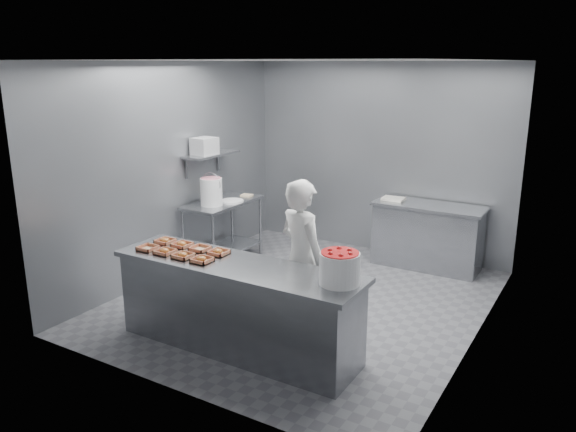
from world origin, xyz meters
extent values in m
plane|color=#4C4C51|center=(0.00, 0.00, 0.00)|extent=(4.50, 4.50, 0.00)
plane|color=white|center=(0.00, 0.00, 2.80)|extent=(4.50, 4.50, 0.00)
cube|color=slate|center=(0.00, 2.25, 1.40)|extent=(4.00, 0.04, 2.80)
cube|color=slate|center=(-2.00, 0.00, 1.40)|extent=(0.04, 4.50, 2.80)
cube|color=slate|center=(2.00, 0.00, 1.40)|extent=(0.04, 4.50, 2.80)
cube|color=slate|center=(0.00, -1.35, 0.88)|extent=(2.60, 0.70, 0.05)
cube|color=slate|center=(0.00, -1.35, 0.42)|extent=(2.50, 0.64, 0.85)
cube|color=slate|center=(-1.65, 0.60, 0.88)|extent=(0.60, 1.20, 0.04)
cube|color=slate|center=(-1.65, 0.60, 0.20)|extent=(0.56, 1.15, 0.03)
cylinder|color=slate|center=(-1.91, 0.04, 0.44)|extent=(0.04, 0.04, 0.88)
cylinder|color=slate|center=(-1.39, 0.04, 0.44)|extent=(0.04, 0.04, 0.88)
cylinder|color=slate|center=(-1.91, 1.16, 0.44)|extent=(0.04, 0.04, 0.88)
cylinder|color=slate|center=(-1.39, 1.16, 0.44)|extent=(0.04, 0.04, 0.88)
cube|color=slate|center=(0.90, 1.90, 0.88)|extent=(1.50, 0.60, 0.05)
cube|color=slate|center=(0.90, 1.90, 0.42)|extent=(1.44, 0.55, 0.85)
cube|color=slate|center=(-1.82, 0.60, 1.55)|extent=(0.35, 0.90, 0.03)
cube|color=tan|center=(-1.03, -1.48, 0.92)|extent=(0.18, 0.18, 0.04)
cube|color=white|center=(-0.99, -1.47, 0.91)|extent=(0.10, 0.06, 0.00)
cube|color=tan|center=(-0.79, -1.48, 0.92)|extent=(0.18, 0.18, 0.04)
cube|color=white|center=(-0.75, -1.47, 0.91)|extent=(0.10, 0.06, 0.00)
ellipsoid|color=#B97B2E|center=(-0.80, -1.48, 0.93)|extent=(0.10, 0.10, 0.05)
cube|color=tan|center=(-0.55, -1.48, 0.92)|extent=(0.18, 0.18, 0.04)
cube|color=white|center=(-0.51, -1.47, 0.91)|extent=(0.10, 0.06, 0.00)
ellipsoid|color=#B97B2E|center=(-0.56, -1.48, 0.93)|extent=(0.10, 0.10, 0.05)
cube|color=tan|center=(-0.31, -1.48, 0.92)|extent=(0.18, 0.18, 0.04)
cube|color=white|center=(-0.27, -1.47, 0.91)|extent=(0.10, 0.06, 0.00)
ellipsoid|color=#B97B2E|center=(-0.32, -1.48, 0.93)|extent=(0.10, 0.10, 0.05)
cube|color=tan|center=(-1.03, -1.22, 0.92)|extent=(0.18, 0.18, 0.04)
cube|color=white|center=(-0.99, -1.20, 0.91)|extent=(0.10, 0.06, 0.00)
ellipsoid|color=#B97B2E|center=(-1.04, -1.22, 0.93)|extent=(0.10, 0.10, 0.05)
cube|color=tan|center=(-0.79, -1.22, 0.92)|extent=(0.18, 0.18, 0.04)
cube|color=white|center=(-0.75, -1.20, 0.91)|extent=(0.10, 0.06, 0.00)
ellipsoid|color=#B97B2E|center=(-0.80, -1.22, 0.93)|extent=(0.10, 0.10, 0.05)
cube|color=tan|center=(-0.55, -1.22, 0.92)|extent=(0.18, 0.18, 0.04)
cube|color=white|center=(-0.51, -1.20, 0.91)|extent=(0.10, 0.06, 0.00)
cube|color=tan|center=(-0.31, -1.22, 0.92)|extent=(0.18, 0.18, 0.04)
cube|color=white|center=(-0.27, -1.20, 0.91)|extent=(0.10, 0.06, 0.00)
ellipsoid|color=#B97B2E|center=(-0.32, -1.22, 0.93)|extent=(0.10, 0.10, 0.05)
imported|color=silver|center=(0.39, -0.75, 0.84)|extent=(0.71, 0.59, 1.67)
cylinder|color=white|center=(1.08, -1.30, 1.04)|extent=(0.36, 0.36, 0.28)
cylinder|color=red|center=(1.08, -1.30, 1.17)|extent=(0.33, 0.33, 0.04)
cylinder|color=white|center=(-1.64, 0.35, 1.09)|extent=(0.30, 0.30, 0.37)
cylinder|color=#E17079|center=(-1.64, 0.35, 1.27)|extent=(0.27, 0.27, 0.02)
torus|color=slate|center=(-1.64, 0.35, 1.20)|extent=(0.31, 0.01, 0.31)
cylinder|color=white|center=(-1.51, 0.64, 0.91)|extent=(0.41, 0.41, 0.02)
cube|color=#CCB28C|center=(-1.54, 1.04, 0.91)|extent=(0.17, 0.15, 0.02)
cube|color=gray|center=(-1.82, 0.46, 1.68)|extent=(0.29, 0.33, 0.23)
cube|color=silver|center=(0.38, 1.90, 0.92)|extent=(0.30, 0.23, 0.04)
camera|label=1|loc=(3.05, -5.48, 2.78)|focal=35.00mm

